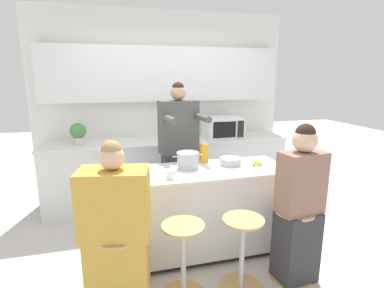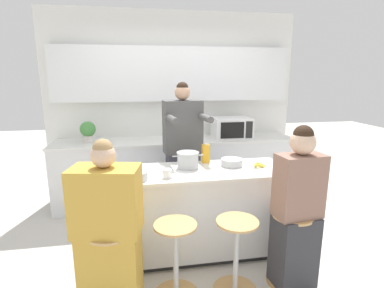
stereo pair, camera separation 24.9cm
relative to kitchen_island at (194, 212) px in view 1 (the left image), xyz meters
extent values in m
plane|color=beige|center=(0.00, 0.00, -0.45)|extent=(16.00, 16.00, 0.00)
cube|color=silver|center=(0.00, 1.69, 0.90)|extent=(3.62, 0.06, 2.70)
cube|color=silver|center=(0.00, 1.58, 1.37)|extent=(3.33, 0.16, 0.75)
cube|color=silver|center=(0.00, 1.34, -0.01)|extent=(3.33, 0.60, 0.90)
cube|color=silver|center=(0.00, 1.34, 0.46)|extent=(3.36, 0.63, 0.03)
cube|color=black|center=(0.00, 0.00, -0.42)|extent=(1.76, 0.52, 0.06)
cube|color=silver|center=(0.00, 0.00, 0.01)|extent=(1.84, 0.60, 0.81)
cube|color=silver|center=(0.00, 0.00, 0.43)|extent=(1.88, 0.64, 0.03)
cylinder|color=#B7BABC|center=(-0.75, -0.64, -0.13)|extent=(0.04, 0.04, 0.62)
cylinder|color=tan|center=(-0.75, -0.64, 0.19)|extent=(0.35, 0.35, 0.02)
cylinder|color=#B7BABC|center=(-0.25, -0.61, -0.13)|extent=(0.04, 0.04, 0.62)
cylinder|color=tan|center=(-0.25, -0.61, 0.19)|extent=(0.35, 0.35, 0.02)
cylinder|color=tan|center=(0.25, -0.64, -0.45)|extent=(0.38, 0.38, 0.01)
cylinder|color=#B7BABC|center=(0.25, -0.64, -0.13)|extent=(0.04, 0.04, 0.62)
cylinder|color=tan|center=(0.25, -0.64, 0.19)|extent=(0.35, 0.35, 0.02)
cylinder|color=tan|center=(0.75, -0.61, -0.45)|extent=(0.38, 0.38, 0.01)
cylinder|color=#B7BABC|center=(0.75, -0.61, -0.13)|extent=(0.04, 0.04, 0.62)
cylinder|color=tan|center=(0.75, -0.61, 0.19)|extent=(0.35, 0.35, 0.02)
cube|color=#383842|center=(-0.01, 0.64, 0.00)|extent=(0.40, 0.26, 0.91)
cube|color=#4C4C4C|center=(-0.01, 0.64, 0.77)|extent=(0.46, 0.27, 0.62)
cylinder|color=#4C4C4C|center=(-0.16, 0.34, 0.90)|extent=(0.11, 0.34, 0.07)
cylinder|color=#4C4C4C|center=(0.20, 0.38, 0.90)|extent=(0.11, 0.34, 0.07)
sphere|color=tan|center=(-0.01, 0.64, 1.16)|extent=(0.20, 0.20, 0.18)
sphere|color=black|center=(-0.01, 0.64, 1.21)|extent=(0.15, 0.15, 0.14)
cube|color=gold|center=(-0.76, -0.64, -0.13)|extent=(0.49, 0.35, 0.66)
cube|color=gold|center=(-0.76, -0.64, 0.45)|extent=(0.54, 0.38, 0.51)
sphere|color=#DBB293|center=(-0.76, -0.64, 0.80)|extent=(0.21, 0.21, 0.18)
sphere|color=#A37F51|center=(-0.76, -0.64, 0.85)|extent=(0.17, 0.17, 0.14)
cube|color=#333338|center=(0.77, -0.64, -0.13)|extent=(0.37, 0.30, 0.66)
cube|color=#896656|center=(0.77, -0.64, 0.47)|extent=(0.40, 0.26, 0.53)
sphere|color=#DBB293|center=(0.77, -0.64, 0.83)|extent=(0.23, 0.23, 0.20)
sphere|color=black|center=(0.77, -0.64, 0.89)|extent=(0.18, 0.18, 0.16)
cylinder|color=#B7BABC|center=(-0.04, 0.09, 0.52)|extent=(0.21, 0.21, 0.15)
cylinder|color=#B7BABC|center=(-0.04, 0.09, 0.60)|extent=(0.22, 0.22, 0.01)
cylinder|color=#B7BABC|center=(-0.17, 0.09, 0.57)|extent=(0.05, 0.01, 0.01)
cylinder|color=#B7BABC|center=(0.09, 0.09, 0.57)|extent=(0.05, 0.01, 0.01)
cylinder|color=#B7BABC|center=(0.42, 0.08, 0.48)|extent=(0.22, 0.22, 0.07)
cylinder|color=#B7BABC|center=(-0.56, -0.18, 0.48)|extent=(0.24, 0.24, 0.08)
cylinder|color=white|center=(-0.27, -0.18, 0.48)|extent=(0.08, 0.08, 0.08)
torus|color=white|center=(-0.22, -0.18, 0.49)|extent=(0.04, 0.01, 0.04)
ellipsoid|color=yellow|center=(0.67, -0.04, 0.46)|extent=(0.12, 0.04, 0.05)
ellipsoid|color=yellow|center=(0.64, 0.00, 0.46)|extent=(0.09, 0.11, 0.05)
ellipsoid|color=yellow|center=(0.70, 0.00, 0.46)|extent=(0.10, 0.10, 0.05)
cube|color=gold|center=(0.18, 0.25, 0.54)|extent=(0.08, 0.08, 0.19)
cylinder|color=white|center=(0.18, 0.25, 0.64)|extent=(0.03, 0.03, 0.02)
cube|color=white|center=(0.79, 1.31, 0.62)|extent=(0.53, 0.38, 0.29)
cube|color=black|center=(0.75, 1.11, 0.62)|extent=(0.33, 0.01, 0.22)
cube|color=black|center=(0.99, 1.11, 0.62)|extent=(0.10, 0.01, 0.23)
cylinder|color=beige|center=(-1.19, 1.34, 0.52)|extent=(0.13, 0.13, 0.10)
sphere|color=#478942|center=(-1.19, 1.34, 0.65)|extent=(0.20, 0.20, 0.20)
camera|label=1|loc=(-0.74, -2.71, 1.35)|focal=28.00mm
camera|label=2|loc=(-0.49, -2.76, 1.35)|focal=28.00mm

